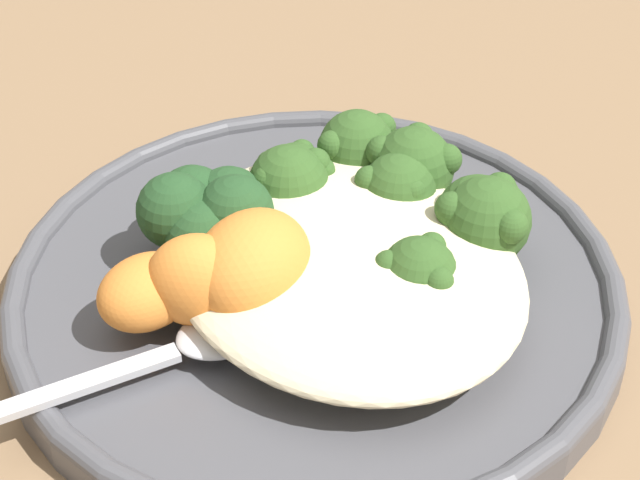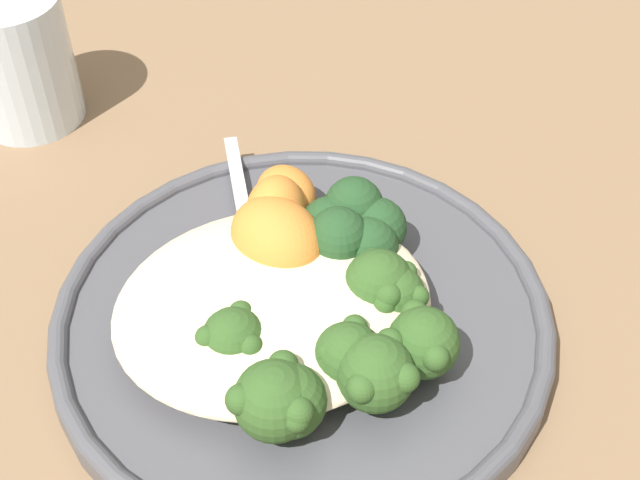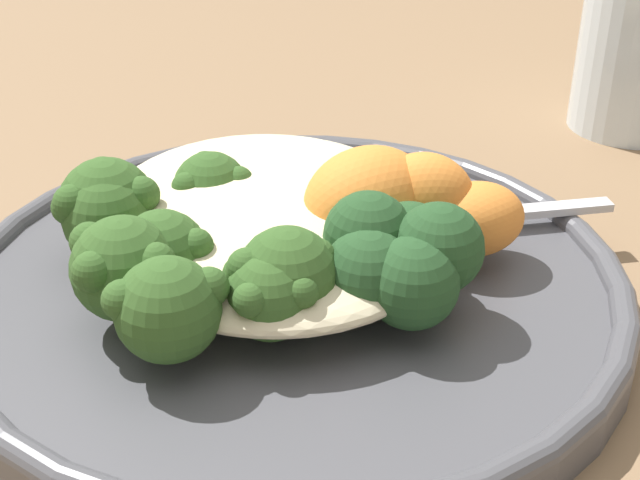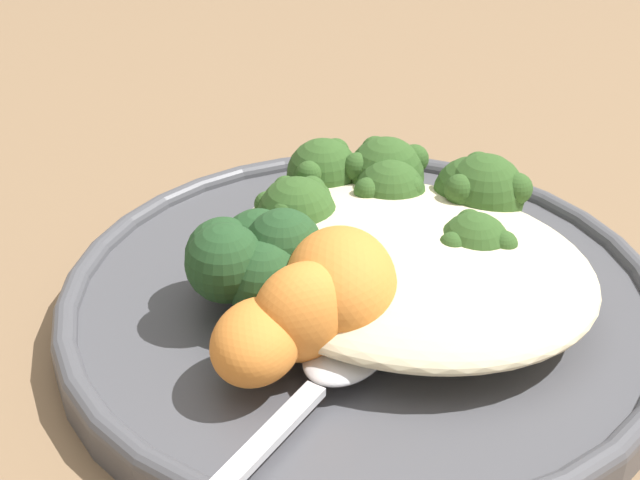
{
  "view_description": "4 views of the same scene",
  "coord_description": "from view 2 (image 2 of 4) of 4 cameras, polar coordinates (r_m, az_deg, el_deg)",
  "views": [
    {
      "loc": [
        -0.33,
        0.21,
        0.35
      ],
      "look_at": [
        0.0,
        -0.01,
        0.04
      ],
      "focal_mm": 60.0,
      "sensor_mm": 36.0,
      "label": 1
    },
    {
      "loc": [
        -0.08,
        -0.33,
        0.42
      ],
      "look_at": [
        0.02,
        0.02,
        0.06
      ],
      "focal_mm": 50.0,
      "sensor_mm": 36.0,
      "label": 2
    },
    {
      "loc": [
        0.33,
        -0.08,
        0.22
      ],
      "look_at": [
        0.01,
        0.01,
        0.04
      ],
      "focal_mm": 50.0,
      "sensor_mm": 36.0,
      "label": 3
    },
    {
      "loc": [
        -0.15,
        0.33,
        0.27
      ],
      "look_at": [
        0.02,
        0.01,
        0.05
      ],
      "focal_mm": 50.0,
      "sensor_mm": 36.0,
      "label": 4
    }
  ],
  "objects": [
    {
      "name": "broccoli_stalk_5",
      "position": [
        0.49,
        5.17,
        -5.87
      ],
      "size": [
        0.09,
        0.12,
        0.04
      ],
      "rotation": [
        0.0,
        0.0,
        5.29
      ],
      "color": "#9EBC66",
      "rests_on": "plate"
    },
    {
      "name": "water_glass",
      "position": [
        0.71,
        -18.74,
        10.86
      ],
      "size": [
        0.08,
        0.08,
        0.1
      ],
      "primitive_type": "cylinder",
      "color": "silver",
      "rests_on": "ground_plane"
    },
    {
      "name": "broccoli_stalk_0",
      "position": [
        0.5,
        -4.33,
        -5.29
      ],
      "size": [
        0.1,
        0.09,
        0.04
      ],
      "rotation": [
        0.0,
        0.0,
        3.84
      ],
      "color": "#9EBC66",
      "rests_on": "plate"
    },
    {
      "name": "broccoli_stalk_3",
      "position": [
        0.49,
        1.22,
        -6.48
      ],
      "size": [
        0.04,
        0.1,
        0.04
      ],
      "rotation": [
        0.0,
        0.0,
        4.81
      ],
      "color": "#9EBC66",
      "rests_on": "plate"
    },
    {
      "name": "broccoli_stalk_6",
      "position": [
        0.51,
        3.94,
        -3.38
      ],
      "size": [
        0.08,
        0.07,
        0.03
      ],
      "rotation": [
        0.0,
        0.0,
        5.63
      ],
      "color": "#9EBC66",
      "rests_on": "plate"
    },
    {
      "name": "broccoli_stalk_1",
      "position": [
        0.47,
        -2.75,
        -9.51
      ],
      "size": [
        0.07,
        0.12,
        0.04
      ],
      "rotation": [
        0.0,
        0.0,
        4.31
      ],
      "color": "#9EBC66",
      "rests_on": "plate"
    },
    {
      "name": "sweet_potato_chunk_1",
      "position": [
        0.53,
        -2.77,
        0.1
      ],
      "size": [
        0.07,
        0.08,
        0.05
      ],
      "primitive_type": "ellipsoid",
      "rotation": [
        0.0,
        0.0,
        2.04
      ],
      "color": "orange",
      "rests_on": "plate"
    },
    {
      "name": "sweet_potato_chunk_2",
      "position": [
        0.57,
        -2.19,
        2.93
      ],
      "size": [
        0.04,
        0.05,
        0.03
      ],
      "primitive_type": "ellipsoid",
      "rotation": [
        0.0,
        0.0,
        4.84
      ],
      "color": "orange",
      "rests_on": "plate"
    },
    {
      "name": "broccoli_stalk_7",
      "position": [
        0.52,
        2.84,
        -2.74
      ],
      "size": [
        0.08,
        0.07,
        0.04
      ],
      "rotation": [
        0.0,
        0.0,
        5.69
      ],
      "color": "#9EBC66",
      "rests_on": "plate"
    },
    {
      "name": "broccoli_stalk_4",
      "position": [
        0.48,
        3.11,
        -7.96
      ],
      "size": [
        0.05,
        0.12,
        0.04
      ],
      "rotation": [
        0.0,
        0.0,
        4.9
      ],
      "color": "#9EBC66",
      "rests_on": "plate"
    },
    {
      "name": "quinoa_mound",
      "position": [
        0.51,
        -3.04,
        -4.17
      ],
      "size": [
        0.18,
        0.16,
        0.03
      ],
      "primitive_type": "ellipsoid",
      "color": "beige",
      "rests_on": "plate"
    },
    {
      "name": "plate",
      "position": [
        0.53,
        -1.26,
        -5.12
      ],
      "size": [
        0.3,
        0.3,
        0.02
      ],
      "color": "#4C4C51",
      "rests_on": "ground_plane"
    },
    {
      "name": "sweet_potato_chunk_0",
      "position": [
        0.55,
        -3.16,
        1.79
      ],
      "size": [
        0.05,
        0.06,
        0.04
      ],
      "primitive_type": "ellipsoid",
      "rotation": [
        0.0,
        0.0,
        4.22
      ],
      "color": "orange",
      "rests_on": "plate"
    },
    {
      "name": "ground_plane",
      "position": [
        0.54,
        -1.11,
        -5.84
      ],
      "size": [
        4.0,
        4.0,
        0.0
      ],
      "primitive_type": "plane",
      "color": "#846647"
    },
    {
      "name": "kale_tuft",
      "position": [
        0.54,
        2.15,
        0.75
      ],
      "size": [
        0.06,
        0.07,
        0.04
      ],
      "color": "#234723",
      "rests_on": "plate"
    },
    {
      "name": "broccoli_stalk_2",
      "position": [
        0.47,
        -1.85,
        -8.9
      ],
      "size": [
        0.06,
        0.12,
        0.04
      ],
      "rotation": [
        0.0,
        0.0,
        4.38
      ],
      "color": "#9EBC66",
      "rests_on": "plate"
    },
    {
      "name": "spoon",
      "position": [
        0.57,
        -4.7,
        0.75
      ],
      "size": [
        0.04,
        0.13,
        0.01
      ],
      "rotation": [
        0.0,
        0.0,
        1.48
      ],
      "color": "silver",
      "rests_on": "plate"
    }
  ]
}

